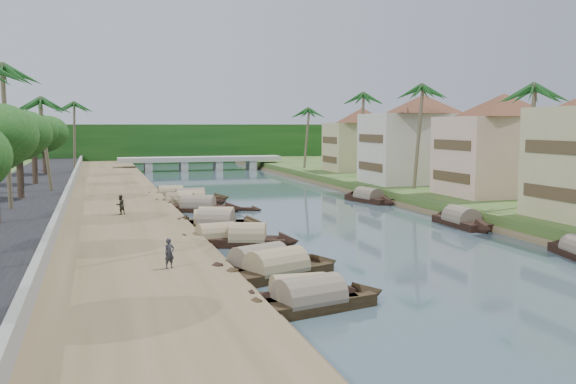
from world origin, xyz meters
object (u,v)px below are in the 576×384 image
object	(u,v)px
bridge	(201,161)
sampan_1	(299,298)
sampan_0	(309,301)
person_near	(169,253)

from	to	relation	value
bridge	sampan_1	xyz separation A→B (m)	(-9.16, -85.07, -1.31)
sampan_0	sampan_1	bearing A→B (deg)	97.21
person_near	sampan_0	bearing A→B (deg)	-77.30
sampan_1	person_near	distance (m)	7.67
bridge	sampan_0	size ratio (longest dim) A/B	3.32
bridge	sampan_1	bearing A→B (deg)	-96.15
bridge	sampan_1	size ratio (longest dim) A/B	4.00
sampan_0	person_near	distance (m)	8.33
bridge	sampan_1	world-z (taller)	bridge
sampan_0	bridge	bearing A→B (deg)	69.99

